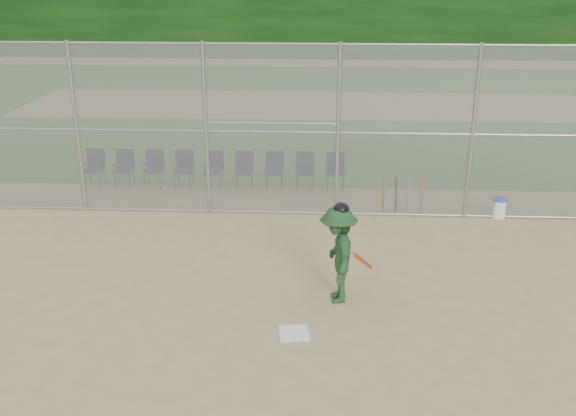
{
  "coord_description": "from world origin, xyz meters",
  "views": [
    {
      "loc": [
        0.61,
        -9.18,
        5.5
      ],
      "look_at": [
        0.0,
        2.5,
        1.1
      ],
      "focal_mm": 40.0,
      "sensor_mm": 36.0,
      "label": 1
    }
  ],
  "objects_px": {
    "home_plate": "(294,333)",
    "chair_0": "(94,168)",
    "batter_at_plate": "(338,254)",
    "water_cooler": "(499,207)"
  },
  "relations": [
    {
      "from": "home_plate",
      "to": "batter_at_plate",
      "type": "height_order",
      "value": "batter_at_plate"
    },
    {
      "from": "water_cooler",
      "to": "home_plate",
      "type": "bearing_deg",
      "value": -130.25
    },
    {
      "from": "home_plate",
      "to": "chair_0",
      "type": "relative_size",
      "value": 0.49
    },
    {
      "from": "water_cooler",
      "to": "chair_0",
      "type": "xyz_separation_m",
      "value": [
        -10.22,
        1.77,
        0.25
      ]
    },
    {
      "from": "water_cooler",
      "to": "chair_0",
      "type": "height_order",
      "value": "chair_0"
    },
    {
      "from": "home_plate",
      "to": "batter_at_plate",
      "type": "xyz_separation_m",
      "value": [
        0.7,
        1.17,
        0.87
      ]
    },
    {
      "from": "home_plate",
      "to": "batter_at_plate",
      "type": "distance_m",
      "value": 1.62
    },
    {
      "from": "batter_at_plate",
      "to": "water_cooler",
      "type": "distance_m",
      "value": 5.76
    },
    {
      "from": "home_plate",
      "to": "water_cooler",
      "type": "xyz_separation_m",
      "value": [
        4.56,
        5.39,
        0.22
      ]
    },
    {
      "from": "home_plate",
      "to": "batter_at_plate",
      "type": "bearing_deg",
      "value": 58.93
    }
  ]
}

